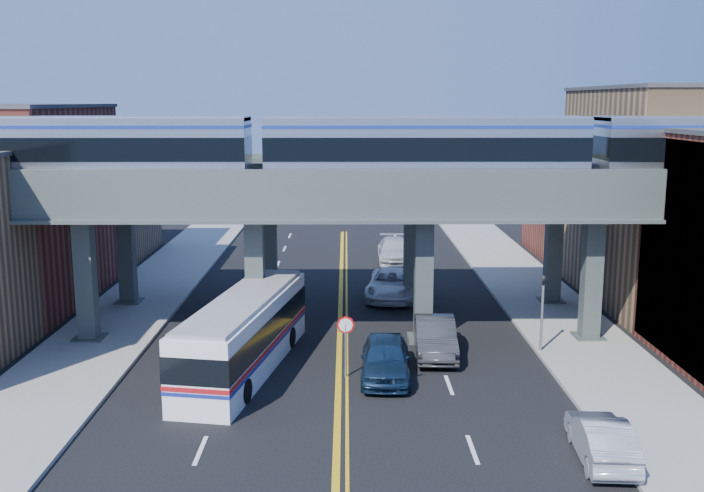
{
  "coord_description": "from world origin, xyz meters",
  "views": [
    {
      "loc": [
        0.32,
        -28.23,
        11.35
      ],
      "look_at": [
        0.6,
        8.37,
        4.58
      ],
      "focal_mm": 40.0,
      "sensor_mm": 36.0,
      "label": 1
    }
  ],
  "objects": [
    {
      "name": "car_lane_a",
      "position": [
        1.96,
        2.87,
        0.86
      ],
      "size": [
        2.27,
        5.13,
        1.72
      ],
      "primitive_type": "imported",
      "rotation": [
        0.0,
        0.0,
        -0.05
      ],
      "color": "#112440",
      "rests_on": "ground"
    },
    {
      "name": "building_west_c",
      "position": [
        -18.5,
        29.0,
        4.0
      ],
      "size": [
        8.0,
        10.0,
        8.0
      ],
      "primitive_type": "cube",
      "color": "olive",
      "rests_on": "ground"
    },
    {
      "name": "ground",
      "position": [
        0.0,
        0.0,
        0.0
      ],
      "size": [
        120.0,
        120.0,
        0.0
      ],
      "primitive_type": "plane",
      "color": "black",
      "rests_on": "ground"
    },
    {
      "name": "sidewalk_west",
      "position": [
        -11.5,
        10.0,
        0.08
      ],
      "size": [
        5.0,
        70.0,
        0.16
      ],
      "primitive_type": "cube",
      "color": "gray",
      "rests_on": "ground"
    },
    {
      "name": "car_parked_curb",
      "position": [
        8.5,
        -4.76,
        0.72
      ],
      "size": [
        1.83,
        4.46,
        1.44
      ],
      "primitive_type": "imported",
      "rotation": [
        0.0,
        0.0,
        3.07
      ],
      "color": "#A9AAAE",
      "rests_on": "ground"
    },
    {
      "name": "transit_bus",
      "position": [
        -4.03,
        3.99,
        1.55
      ],
      "size": [
        4.63,
        11.98,
        3.01
      ],
      "rotation": [
        0.0,
        0.0,
        1.39
      ],
      "color": "white",
      "rests_on": "ground"
    },
    {
      "name": "traffic_signal",
      "position": [
        9.2,
        6.0,
        2.3
      ],
      "size": [
        0.15,
        0.18,
        4.1
      ],
      "color": "slate",
      "rests_on": "ground"
    },
    {
      "name": "building_east_c",
      "position": [
        18.5,
        29.0,
        4.5
      ],
      "size": [
        8.0,
        10.0,
        9.0
      ],
      "primitive_type": "cube",
      "color": "brown",
      "rests_on": "ground"
    },
    {
      "name": "stop_sign",
      "position": [
        0.3,
        3.0,
        1.76
      ],
      "size": [
        0.76,
        0.09,
        2.63
      ],
      "color": "slate",
      "rests_on": "ground"
    },
    {
      "name": "transit_train",
      "position": [
        3.95,
        8.0,
        9.2
      ],
      "size": [
        45.52,
        2.85,
        3.32
      ],
      "color": "black",
      "rests_on": "elevated_viaduct_near"
    },
    {
      "name": "car_lane_b",
      "position": [
        4.36,
        5.84,
        0.84
      ],
      "size": [
        2.0,
        5.17,
        1.68
      ],
      "primitive_type": "imported",
      "rotation": [
        0.0,
        0.0,
        -0.04
      ],
      "color": "#2C2C2E",
      "rests_on": "ground"
    },
    {
      "name": "sidewalk_east",
      "position": [
        11.5,
        10.0,
        0.08
      ],
      "size": [
        5.0,
        70.0,
        0.16
      ],
      "primitive_type": "cube",
      "color": "gray",
      "rests_on": "ground"
    },
    {
      "name": "building_east_b",
      "position": [
        18.5,
        16.0,
        6.0
      ],
      "size": [
        8.0,
        14.0,
        12.0
      ],
      "primitive_type": "cube",
      "color": "olive",
      "rests_on": "ground"
    },
    {
      "name": "elevated_viaduct_near",
      "position": [
        0.0,
        8.0,
        6.47
      ],
      "size": [
        52.0,
        3.6,
        7.4
      ],
      "color": "#45504C",
      "rests_on": "ground"
    },
    {
      "name": "car_lane_c",
      "position": [
        2.99,
        16.35,
        0.82
      ],
      "size": [
        3.51,
        6.23,
        1.64
      ],
      "primitive_type": "imported",
      "rotation": [
        0.0,
        0.0,
        -0.14
      ],
      "color": "silver",
      "rests_on": "ground"
    },
    {
      "name": "mural_panel",
      "position": [
        14.55,
        4.0,
        4.75
      ],
      "size": [
        0.1,
        9.5,
        9.5
      ],
      "primitive_type": "cube",
      "color": "teal",
      "rests_on": "ground"
    },
    {
      "name": "car_lane_d",
      "position": [
        3.8,
        26.94,
        0.83
      ],
      "size": [
        2.41,
        5.77,
        1.66
      ],
      "primitive_type": "imported",
      "rotation": [
        0.0,
        0.0,
        -0.01
      ],
      "color": "silver",
      "rests_on": "ground"
    },
    {
      "name": "building_west_b",
      "position": [
        -18.5,
        16.0,
        5.5
      ],
      "size": [
        8.0,
        14.0,
        11.0
      ],
      "primitive_type": "cube",
      "color": "brown",
      "rests_on": "ground"
    },
    {
      "name": "elevated_viaduct_far",
      "position": [
        0.0,
        15.0,
        6.47
      ],
      "size": [
        52.0,
        3.6,
        7.4
      ],
      "color": "#45504C",
      "rests_on": "ground"
    }
  ]
}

